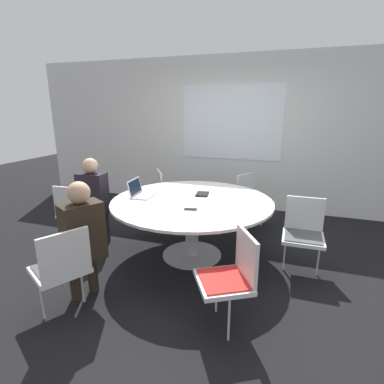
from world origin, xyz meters
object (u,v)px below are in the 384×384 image
Objects in this scene: chair_1 at (62,265)px; laptop at (140,192)px; chair_4 at (252,197)px; chair_5 at (167,191)px; chair_3 at (304,230)px; person_0 at (94,195)px; spiral_notebook at (202,194)px; cell_phone at (190,209)px; person_1 at (82,234)px; chair_0 at (76,210)px; chair_2 at (231,273)px.

laptop reaches higher than chair_1.
chair_4 and chair_5 have the same top height.
chair_3 is at bearing -90.59° from laptop.
chair_4 is 0.71× the size of person_0.
spiral_notebook is (-1.24, 0.17, 0.25)m from chair_3.
chair_1 is at bearing -68.62° from person_0.
chair_4 is at bearing 61.47° from chair_5.
person_0 is 7.87× the size of cell_phone.
person_1 reaches higher than chair_3.
laptop is at bearing -28.56° from chair_5.
laptop is at bearing 4.22° from chair_0.
spiral_notebook is 0.59m from cell_phone.
laptop is at bearing -16.65° from chair_4.
chair_0 is 1.37m from person_1.
chair_1 is 1.00× the size of chair_4.
chair_4 is at bearing 60.55° from spiral_notebook.
chair_1 is 1.46m from chair_2.
person_1 is at bearing 63.71° from chair_2.
laptop is (-0.02, 1.13, 0.10)m from person_1.
chair_0 is at bearing 175.05° from cell_phone.
chair_5 is 5.56× the size of cell_phone.
person_0 is (-2.07, 0.99, 0.20)m from chair_2.
chair_1 and chair_4 have the same top height.
person_1 is 3.34× the size of laptop.
laptop reaches higher than chair_0.
chair_3 and chair_4 have the same top height.
chair_0 is 1.00× the size of chair_3.
chair_4 is 3.65× the size of spiral_notebook.
laptop is (-1.24, -1.22, 0.29)m from chair_4.
laptop is (0.02, 1.38, 0.29)m from chair_1.
chair_1 is 1.00× the size of chair_5.
spiral_notebook is at bearing 10.77° from chair_0.
chair_5 is 1.13m from laptop.
chair_3 is 2.34m from person_1.
chair_0 is 1.00× the size of chair_4.
cell_phone is at bearing -9.43° from chair_0.
chair_3 is at bearing 0.94° from chair_0.
chair_3 is 5.56× the size of cell_phone.
chair_5 reaches higher than cell_phone.
chair_0 is 1.47m from chair_5.
chair_4 is at bearing -26.77° from chair_2.
person_0 is (-0.65, 1.34, 0.20)m from chair_1.
chair_0 is at bearing -161.07° from person_0.
chair_2 is 2.25m from chair_4.
chair_2 is 1.30m from chair_3.
chair_0 is 1.71m from cell_phone.
person_1 is 5.17× the size of spiral_notebook.
laptop is (-1.40, 1.03, 0.29)m from chair_2.
chair_5 reaches higher than spiral_notebook.
laptop reaches higher than chair_3.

